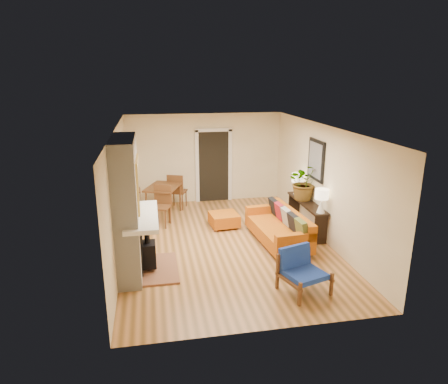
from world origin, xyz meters
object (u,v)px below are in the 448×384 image
(ottoman, at_px, (224,219))
(houseplant, at_px, (305,182))
(sofa, at_px, (281,228))
(dining_table, at_px, (166,192))
(blue_chair, at_px, (301,268))
(lamp_far, at_px, (297,181))
(lamp_near, at_px, (322,198))
(console_table, at_px, (307,208))

(ottoman, bearing_deg, houseplant, -12.10)
(sofa, distance_m, houseplant, 1.40)
(dining_table, bearing_deg, sofa, -42.43)
(blue_chair, distance_m, lamp_far, 3.58)
(lamp_near, bearing_deg, dining_table, 143.35)
(dining_table, bearing_deg, ottoman, -37.63)
(ottoman, height_order, dining_table, dining_table)
(sofa, height_order, houseplant, houseplant)
(sofa, bearing_deg, lamp_near, -13.73)
(ottoman, distance_m, blue_chair, 3.33)
(lamp_near, bearing_deg, lamp_far, 90.00)
(lamp_near, relative_size, houseplant, 0.60)
(ottoman, distance_m, houseplant, 2.18)
(sofa, bearing_deg, ottoman, 132.44)
(lamp_near, distance_m, lamp_far, 1.48)
(houseplant, bearing_deg, console_table, -87.18)
(sofa, relative_size, lamp_far, 3.89)
(ottoman, relative_size, lamp_far, 1.37)
(blue_chair, distance_m, lamp_near, 2.27)
(dining_table, height_order, console_table, dining_table)
(sofa, relative_size, dining_table, 1.10)
(houseplant, bearing_deg, lamp_near, -89.41)
(ottoman, xyz_separation_m, dining_table, (-1.36, 1.05, 0.47))
(dining_table, xyz_separation_m, lamp_near, (3.27, -2.44, 0.40))
(ottoman, distance_m, lamp_near, 2.52)
(console_table, height_order, lamp_near, lamp_near)
(ottoman, height_order, lamp_near, lamp_near)
(sofa, xyz_separation_m, houseplant, (0.82, 0.78, 0.82))
(sofa, bearing_deg, blue_chair, -98.89)
(dining_table, bearing_deg, console_table, -26.88)
(sofa, bearing_deg, lamp_far, 56.84)
(dining_table, relative_size, lamp_far, 3.54)
(dining_table, bearing_deg, lamp_far, -16.34)
(ottoman, bearing_deg, dining_table, 142.37)
(sofa, xyz_separation_m, lamp_far, (0.83, 1.27, 0.71))
(sofa, xyz_separation_m, dining_table, (-2.44, 2.23, 0.31))
(houseplant, bearing_deg, lamp_far, 88.85)
(sofa, distance_m, console_table, 1.03)
(blue_chair, height_order, lamp_far, lamp_far)
(sofa, distance_m, lamp_far, 1.68)
(ottoman, relative_size, houseplant, 0.82)
(console_table, distance_m, lamp_near, 0.92)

